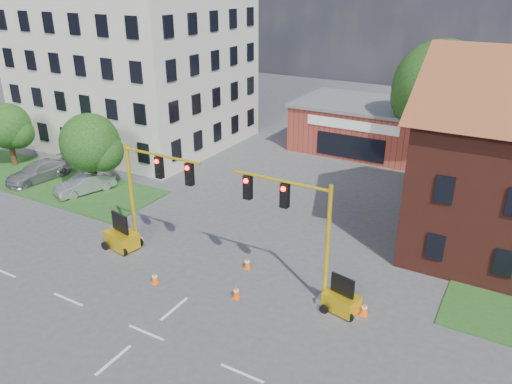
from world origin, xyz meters
TOP-DOWN VIEW (x-y plane):
  - ground at (0.00, 0.00)m, footprint 120.00×120.00m
  - grass_verge_nw at (-20.00, 10.00)m, footprint 22.00×6.00m
  - lane_markings at (0.00, -3.00)m, footprint 60.00×36.00m
  - office_block at (-20.00, 21.90)m, footprint 18.40×15.40m
  - brick_shop at (0.00, 29.98)m, footprint 12.40×8.40m
  - tree_large at (6.88, 27.08)m, footprint 7.79×7.41m
  - tree_nw_front at (-13.79, 10.58)m, footprint 4.42×4.21m
  - tree_nw_rear at (-23.81, 11.08)m, footprint 3.90×3.72m
  - signal_mast_west at (-4.36, 6.00)m, footprint 5.30×0.60m
  - signal_mast_east at (4.36, 6.00)m, footprint 5.30×0.60m
  - trailer_west at (-6.28, 5.15)m, footprint 2.06×1.59m
  - trailer_east at (6.94, 5.82)m, footprint 1.79×1.40m
  - cone_a at (-2.21, 3.22)m, footprint 0.40×0.40m
  - cone_b at (1.18, 6.84)m, footprint 0.40×0.40m
  - cone_c at (2.10, 4.23)m, footprint 0.40×0.40m
  - cone_d at (8.00, 6.06)m, footprint 0.40×0.40m
  - pickup_white at (11.06, 12.65)m, footprint 5.71×3.20m
  - sedan_silver_front at (-14.39, 9.86)m, footprint 2.84×4.54m
  - sedan_silver_rear at (-19.39, 9.79)m, footprint 2.71×5.28m

SIDE VIEW (x-z plane):
  - ground at x=0.00m, z-range 0.00..0.00m
  - lane_markings at x=0.00m, z-range 0.00..0.01m
  - grass_verge_nw at x=-20.00m, z-range 0.00..0.08m
  - cone_a at x=-2.21m, z-range -0.01..0.69m
  - cone_b at x=1.18m, z-range -0.01..0.69m
  - cone_c at x=2.10m, z-range -0.01..0.69m
  - cone_d at x=8.00m, z-range -0.01..0.69m
  - trailer_east at x=6.94m, z-range -0.34..1.47m
  - trailer_west at x=-6.28m, z-range -0.39..1.71m
  - sedan_silver_front at x=-14.39m, z-range 0.00..1.41m
  - sedan_silver_rear at x=-19.39m, z-range 0.00..1.47m
  - pickup_white at x=11.06m, z-range 0.00..1.51m
  - brick_shop at x=0.00m, z-range 0.01..4.31m
  - tree_nw_rear at x=-23.81m, z-range 0.63..5.92m
  - tree_nw_front at x=-13.79m, z-range 0.65..6.48m
  - signal_mast_west at x=-4.36m, z-range 0.82..7.02m
  - signal_mast_east at x=4.36m, z-range 0.82..7.02m
  - tree_large at x=6.88m, z-range 1.23..11.66m
  - office_block at x=-20.00m, z-range 0.01..20.61m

